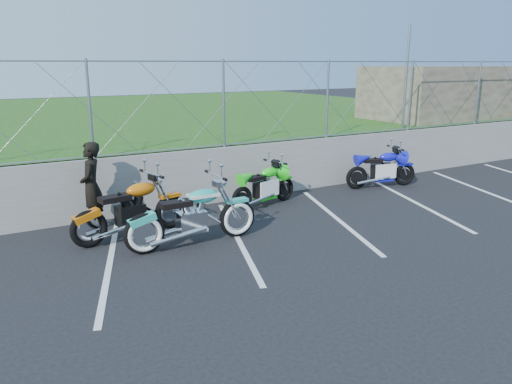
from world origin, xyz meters
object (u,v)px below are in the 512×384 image
cruiser_turquoise (194,218)px  person_standing (92,186)px  naked_orange (133,211)px  sportbike_blue (382,170)px  sportbike_green (265,188)px

cruiser_turquoise → person_standing: bearing=127.2°
naked_orange → cruiser_turquoise: bearing=-59.9°
naked_orange → sportbike_blue: bearing=-6.0°
sportbike_green → person_standing: size_ratio=1.10×
sportbike_green → sportbike_blue: (3.63, -0.01, 0.02)m
person_standing → sportbike_blue: bearing=109.3°
naked_orange → sportbike_blue: size_ratio=1.17×
person_standing → naked_orange: bearing=54.0°
cruiser_turquoise → naked_orange: cruiser_turquoise is taller
cruiser_turquoise → person_standing: person_standing is taller
sportbike_green → sportbike_blue: sportbike_blue is taller
cruiser_turquoise → sportbike_green: 2.87m
sportbike_blue → cruiser_turquoise: bearing=-152.2°
sportbike_green → sportbike_blue: size_ratio=0.95×
naked_orange → sportbike_green: (3.25, 0.58, -0.07)m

